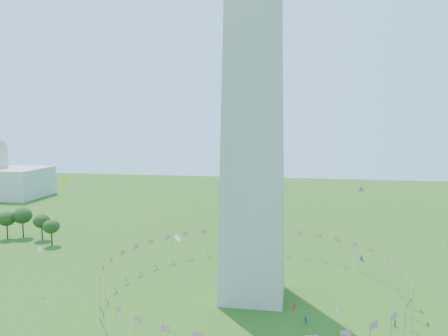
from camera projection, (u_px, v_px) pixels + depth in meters
The scene contains 3 objects.
flag_ring at pixel (253, 280), 118.06m from camera, with size 80.24×80.24×9.00m.
kites_aloft at pixel (319, 253), 88.02m from camera, with size 116.33×74.41×36.02m.
tree_line_west at pixel (4, 226), 175.90m from camera, with size 54.95×15.79×12.07m.
Camera 1 is at (11.60, -63.74, 47.54)m, focal length 35.00 mm.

